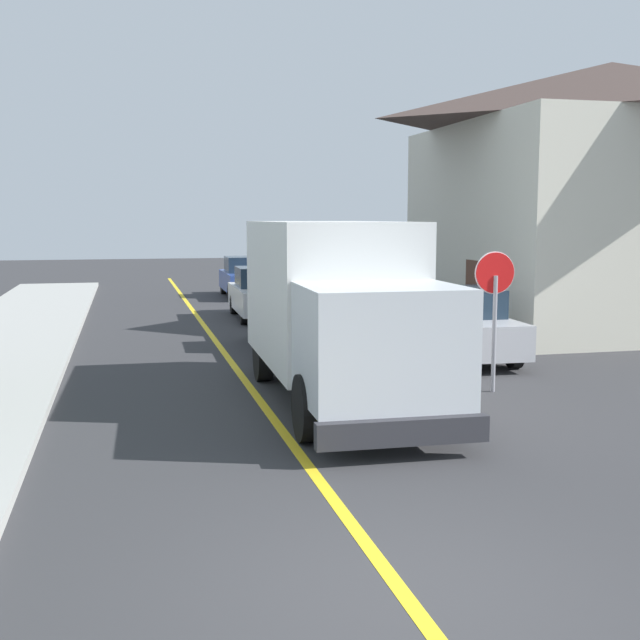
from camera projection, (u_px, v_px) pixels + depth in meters
ground_plane at (403, 593)px, 6.99m from camera, size 120.00×120.00×0.00m
centre_line_yellow at (241, 376)px, 16.63m from camera, size 0.16×56.00×0.01m
box_truck at (337, 303)px, 14.23m from camera, size 2.58×7.24×3.20m
parked_car_near at (294, 317)px, 20.06m from camera, size 1.89×4.44×1.67m
parked_car_mid at (262, 294)px, 26.15m from camera, size 1.90×4.44×1.67m
parked_car_far at (246, 278)px, 33.33m from camera, size 1.86×4.42×1.67m
parked_van_across at (458, 325)px, 18.56m from camera, size 2.00×4.48×1.67m
stop_sign at (495, 294)px, 14.90m from camera, size 0.80×0.10×2.65m
house_across_street at (606, 192)px, 24.03m from camera, size 10.37×9.79×7.84m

